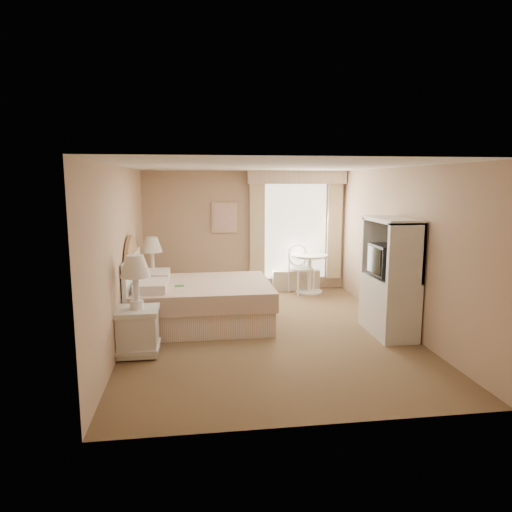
{
  "coord_description": "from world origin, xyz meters",
  "views": [
    {
      "loc": [
        -1.08,
        -6.64,
        2.28
      ],
      "look_at": [
        -0.12,
        0.3,
        1.14
      ],
      "focal_mm": 32.0,
      "sensor_mm": 36.0,
      "label": 1
    }
  ],
  "objects": [
    {
      "name": "bed",
      "position": [
        -1.11,
        0.56,
        0.38
      ],
      "size": [
        2.26,
        1.78,
        1.57
      ],
      "color": "tan",
      "rests_on": "room"
    },
    {
      "name": "round_table",
      "position": [
        1.28,
        2.4,
        0.53
      ],
      "size": [
        0.75,
        0.75,
        0.79
      ],
      "color": "white",
      "rests_on": "room"
    },
    {
      "name": "window",
      "position": [
        1.05,
        2.65,
        1.34
      ],
      "size": [
        2.05,
        0.22,
        2.51
      ],
      "color": "white",
      "rests_on": "room"
    },
    {
      "name": "room",
      "position": [
        0.0,
        0.0,
        1.25
      ],
      "size": [
        4.21,
        5.51,
        2.51
      ],
      "color": "brown",
      "rests_on": "ground"
    },
    {
      "name": "nightstand_far",
      "position": [
        -1.84,
        1.74,
        0.48
      ],
      "size": [
        0.52,
        0.52,
        1.27
      ],
      "color": "silver",
      "rests_on": "room"
    },
    {
      "name": "nightstand_near",
      "position": [
        -1.84,
        -0.69,
        0.5
      ],
      "size": [
        0.55,
        0.55,
        1.32
      ],
      "color": "silver",
      "rests_on": "room"
    },
    {
      "name": "cafe_chair",
      "position": [
        1.08,
        2.42,
        0.58
      ],
      "size": [
        0.6,
        0.6,
        1.0
      ],
      "rotation": [
        0.0,
        0.0,
        0.31
      ],
      "color": "white",
      "rests_on": "room"
    },
    {
      "name": "armoire",
      "position": [
        1.81,
        -0.32,
        0.73
      ],
      "size": [
        0.53,
        1.06,
        1.76
      ],
      "color": "silver",
      "rests_on": "room"
    },
    {
      "name": "framed_art",
      "position": [
        -0.45,
        2.71,
        1.55
      ],
      "size": [
        0.52,
        0.04,
        0.62
      ],
      "color": "#D6AA84",
      "rests_on": "room"
    }
  ]
}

